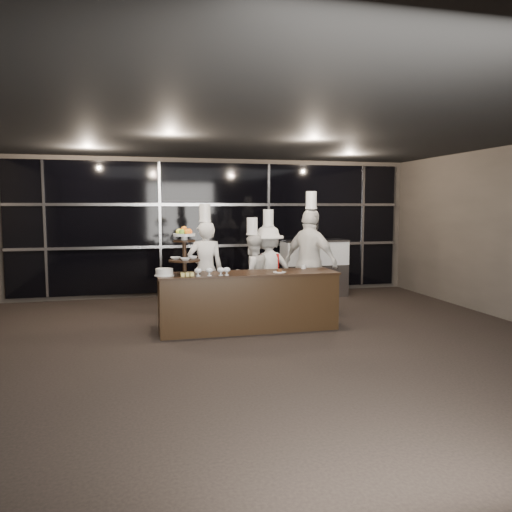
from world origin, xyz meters
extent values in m
plane|color=black|center=(0.00, 0.00, 0.00)|extent=(10.00, 10.00, 0.00)
plane|color=black|center=(0.00, 0.00, 3.00)|extent=(10.00, 10.00, 0.00)
plane|color=#473F38|center=(0.00, 5.00, 1.50)|extent=(9.00, 0.00, 9.00)
cube|color=black|center=(0.00, 4.94, 1.50)|extent=(8.60, 0.04, 2.80)
cube|color=#A5A5AA|center=(0.00, 4.89, 1.10)|extent=(8.60, 0.06, 0.06)
cube|color=#A5A5AA|center=(0.00, 4.89, 2.00)|extent=(8.60, 0.06, 0.06)
cube|color=#A5A5AA|center=(-3.50, 4.91, 1.50)|extent=(0.05, 0.05, 2.80)
cube|color=#A5A5AA|center=(-1.20, 4.91, 1.50)|extent=(0.05, 0.05, 2.80)
cube|color=#A5A5AA|center=(1.20, 4.91, 1.50)|extent=(0.05, 0.05, 2.80)
cube|color=#A5A5AA|center=(3.50, 4.91, 1.50)|extent=(0.05, 0.05, 2.80)
cube|color=black|center=(0.00, 1.70, 0.45)|extent=(2.80, 0.70, 0.90)
cube|color=black|center=(0.00, 1.70, 0.91)|extent=(2.84, 0.74, 0.03)
cylinder|color=black|center=(-1.00, 1.70, 0.94)|extent=(0.24, 0.24, 0.03)
cylinder|color=black|center=(-1.00, 1.70, 1.27)|extent=(0.06, 0.06, 0.70)
cylinder|color=black|center=(-1.00, 1.70, 1.14)|extent=(0.48, 0.48, 0.02)
cylinder|color=black|center=(-1.00, 1.70, 1.44)|extent=(0.34, 0.34, 0.02)
cylinder|color=white|center=(-1.00, 1.70, 1.48)|extent=(0.10, 0.10, 0.06)
cylinder|color=white|center=(-1.00, 1.70, 1.53)|extent=(0.34, 0.34, 0.04)
sphere|color=orange|center=(-0.92, 1.70, 1.58)|extent=(0.09, 0.09, 0.09)
sphere|color=#60BC30|center=(-0.96, 1.77, 1.58)|extent=(0.09, 0.09, 0.09)
sphere|color=orange|center=(-1.04, 1.77, 1.58)|extent=(0.09, 0.09, 0.09)
sphere|color=#F8F234|center=(-1.08, 1.70, 1.58)|extent=(0.09, 0.09, 0.09)
sphere|color=#67A229|center=(-1.04, 1.63, 1.58)|extent=(0.09, 0.09, 0.09)
sphere|color=orange|center=(-0.96, 1.63, 1.58)|extent=(0.09, 0.09, 0.09)
sphere|color=orange|center=(-1.00, 1.70, 1.62)|extent=(0.09, 0.09, 0.09)
imported|color=white|center=(-1.13, 1.76, 1.17)|extent=(0.16, 0.16, 0.04)
imported|color=white|center=(-0.87, 1.76, 1.18)|extent=(0.15, 0.15, 0.05)
imported|color=white|center=(-1.00, 1.58, 1.17)|extent=(0.16, 0.16, 0.04)
cylinder|color=silver|center=(-0.82, 1.48, 0.93)|extent=(0.07, 0.07, 0.01)
cylinder|color=silver|center=(-0.82, 1.48, 0.96)|extent=(0.02, 0.02, 0.05)
ellipsoid|color=silver|center=(-0.82, 1.48, 1.01)|extent=(0.11, 0.11, 0.08)
ellipsoid|color=green|center=(-0.82, 1.48, 1.01)|extent=(0.08, 0.08, 0.05)
cylinder|color=silver|center=(-0.65, 1.48, 0.93)|extent=(0.07, 0.07, 0.01)
cylinder|color=silver|center=(-0.65, 1.48, 0.96)|extent=(0.02, 0.02, 0.05)
ellipsoid|color=silver|center=(-0.65, 1.48, 1.01)|extent=(0.11, 0.11, 0.08)
ellipsoid|color=red|center=(-0.65, 1.48, 1.01)|extent=(0.08, 0.08, 0.05)
cylinder|color=silver|center=(-0.48, 1.48, 0.93)|extent=(0.07, 0.07, 0.01)
cylinder|color=silver|center=(-0.48, 1.48, 0.96)|extent=(0.02, 0.02, 0.05)
ellipsoid|color=silver|center=(-0.48, 1.48, 1.01)|extent=(0.11, 0.11, 0.08)
ellipsoid|color=beige|center=(-0.48, 1.48, 1.01)|extent=(0.08, 0.08, 0.05)
cylinder|color=silver|center=(-0.39, 1.48, 0.93)|extent=(0.07, 0.07, 0.01)
cylinder|color=silver|center=(-0.39, 1.48, 0.96)|extent=(0.02, 0.02, 0.05)
ellipsoid|color=silver|center=(-0.39, 1.48, 1.01)|extent=(0.11, 0.11, 0.08)
ellipsoid|color=#4E3015|center=(-0.39, 1.48, 1.01)|extent=(0.08, 0.08, 0.05)
cylinder|color=white|center=(-1.31, 1.65, 0.93)|extent=(0.30, 0.30, 0.01)
cylinder|color=white|center=(-1.31, 1.65, 0.98)|extent=(0.26, 0.26, 0.10)
cube|color=#EEDD74|center=(-1.05, 1.50, 0.95)|extent=(0.06, 0.06, 0.05)
cube|color=#EEDD74|center=(-0.98, 1.50, 0.95)|extent=(0.06, 0.06, 0.05)
cube|color=#EEDD74|center=(-0.91, 1.50, 0.95)|extent=(0.05, 0.06, 0.05)
cube|color=#EEDD74|center=(-1.05, 1.57, 0.95)|extent=(0.06, 0.06, 0.05)
cube|color=#EEDD74|center=(-0.98, 1.57, 0.95)|extent=(0.06, 0.06, 0.05)
cube|color=#EEDD74|center=(-0.91, 1.57, 0.95)|extent=(0.05, 0.06, 0.05)
cylinder|color=white|center=(0.48, 1.60, 0.93)|extent=(0.20, 0.20, 0.01)
cylinder|color=#4C2814|center=(0.48, 1.60, 0.95)|extent=(0.08, 0.08, 0.04)
cylinder|color=white|center=(1.01, 1.95, 0.96)|extent=(0.08, 0.08, 0.07)
cube|color=#A5A5AA|center=(2.07, 4.30, 0.35)|extent=(1.39, 0.60, 0.70)
cube|color=silver|center=(2.07, 4.30, 0.95)|extent=(1.39, 0.60, 0.50)
cube|color=#FFC67F|center=(2.07, 4.30, 0.95)|extent=(1.29, 0.50, 0.40)
cube|color=#A5A5AA|center=(2.07, 4.30, 1.22)|extent=(1.41, 0.62, 0.04)
imported|color=silver|center=(-0.54, 2.69, 0.85)|extent=(0.63, 0.43, 1.71)
cylinder|color=white|center=(-0.54, 2.69, 1.86)|extent=(0.19, 0.19, 0.30)
cylinder|color=white|center=(-0.54, 2.69, 1.71)|extent=(0.21, 0.21, 0.03)
imported|color=silver|center=(0.31, 2.74, 0.73)|extent=(0.85, 0.75, 1.47)
cylinder|color=white|center=(0.31, 2.74, 1.62)|extent=(0.19, 0.19, 0.30)
cylinder|color=white|center=(0.31, 2.74, 1.47)|extent=(0.21, 0.21, 0.03)
imported|color=white|center=(0.65, 2.89, 0.80)|extent=(1.11, 0.73, 1.61)
cylinder|color=white|center=(0.65, 2.89, 1.76)|extent=(0.19, 0.19, 0.30)
cylinder|color=white|center=(0.65, 2.89, 1.61)|extent=(0.21, 0.21, 0.03)
cube|color=#9C0D0C|center=(0.65, 2.77, 0.80)|extent=(0.34, 0.03, 0.60)
imported|color=white|center=(1.30, 2.42, 0.96)|extent=(1.00, 1.21, 1.92)
cylinder|color=white|center=(1.30, 2.42, 2.07)|extent=(0.19, 0.19, 0.30)
cylinder|color=white|center=(1.30, 2.42, 1.93)|extent=(0.21, 0.21, 0.03)
camera|label=1|loc=(-1.73, -5.92, 1.97)|focal=35.00mm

